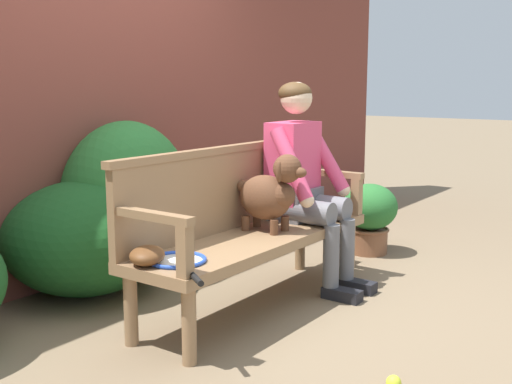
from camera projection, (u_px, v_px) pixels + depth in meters
The scene contains 14 objects.
ground_plane at pixel (256, 307), 3.72m from camera, with size 40.00×40.00×0.00m, color #7A664C.
brick_garden_fence at pixel (88, 81), 4.31m from camera, with size 8.00×0.30×2.63m, color brown.
hedge_bush_mid_right at pixel (127, 200), 4.22m from camera, with size 0.92×0.79×1.06m, color #286B2D.
hedge_bush_mid_left at pixel (87, 237), 3.94m from camera, with size 1.05×1.01×0.71m, color #194C1E.
garden_bench at pixel (256, 244), 3.66m from camera, with size 1.77×0.51×0.44m.
bench_backrest at pixel (225, 188), 3.73m from camera, with size 1.81×0.06×0.50m.
bench_armrest_left_end at pixel (164, 230), 2.89m from camera, with size 0.06×0.51×0.28m.
bench_armrest_right_end at pixel (340, 183), 4.24m from camera, with size 0.06×0.51×0.28m.
person_seated at pixel (304, 177), 4.00m from camera, with size 0.56×0.65×1.31m.
dog_on_bench at pixel (271, 193), 3.69m from camera, with size 0.23×0.47×0.46m.
tennis_racket at pixel (179, 261), 3.07m from camera, with size 0.44×0.56×0.03m.
baseball_glove at pixel (147, 255), 3.05m from camera, with size 0.22×0.17×0.09m, color brown.
tennis_ball at pixel (394, 383), 2.71m from camera, with size 0.07×0.07×0.07m, color #CCDB33.
potted_plant at pixel (370, 214), 4.85m from camera, with size 0.42×0.42×0.54m.
Camera 1 is at (-2.89, -2.07, 1.31)m, focal length 44.44 mm.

